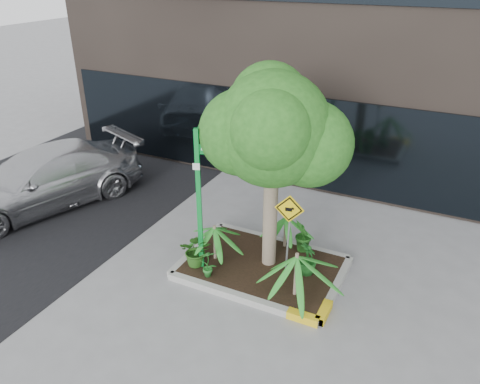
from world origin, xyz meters
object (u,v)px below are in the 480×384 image
at_px(tree, 273,129).
at_px(parked_car, 43,179).
at_px(street_sign_post, 202,187).
at_px(cattle_sign, 289,223).

distance_m(tree, parked_car, 6.90).
bearing_deg(parked_car, tree, 20.87).
height_order(parked_car, street_sign_post, street_sign_post).
bearing_deg(parked_car, cattle_sign, 18.04).
xyz_separation_m(tree, parked_car, (-6.48, 0.03, -2.35)).
bearing_deg(parked_car, street_sign_post, 13.48).
distance_m(parked_car, street_sign_post, 5.49).
bearing_deg(tree, cattle_sign, -33.61).
bearing_deg(cattle_sign, parked_car, 167.83).
relative_size(parked_car, street_sign_post, 1.65).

